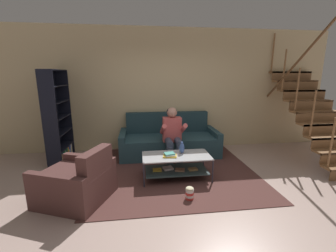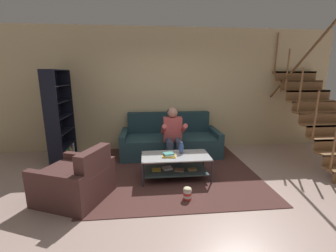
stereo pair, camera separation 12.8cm
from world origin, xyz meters
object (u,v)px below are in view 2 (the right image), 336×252
Objects in this scene: person_seated_center at (173,133)px; vase at (181,148)px; bookshelf at (59,127)px; popcorn_tub at (187,193)px; armchair at (76,181)px; couch at (170,141)px; book_stack at (169,155)px; coffee_table at (175,163)px.

vase is at bearing -83.42° from person_seated_center.
popcorn_tub is (2.42, -1.85, -0.64)m from bookshelf.
armchair reaches higher than vase.
couch reaches higher than armchair.
vase reaches higher than popcorn_tub.
person_seated_center is at bearing 37.52° from armchair.
couch is 1.22m from vase.
bookshelf is (-2.38, 0.41, 0.09)m from person_seated_center.
armchair is 5.84× the size of popcorn_tub.
book_stack is 1.30× the size of popcorn_tub.
bookshelf reaches higher than book_stack.
couch is at bearing 3.86° from bookshelf.
popcorn_tub is (-0.03, -0.82, -0.43)m from vase.
couch reaches higher than popcorn_tub.
coffee_table is (-0.05, -1.28, -0.02)m from couch.
couch is at bearing 48.32° from armchair.
vase is at bearing -22.90° from bookshelf.
book_stack is at bearing -162.56° from coffee_table.
person_seated_center reaches higher than couch.
coffee_table is 1.02× the size of armchair.
coffee_table is 2.63m from bookshelf.
person_seated_center is at bearing 96.58° from vase.
coffee_table is at bearing 96.49° from popcorn_tub.
couch is 1.91× the size of armchair.
bookshelf is (-2.22, 1.16, 0.28)m from book_stack.
armchair reaches higher than popcorn_tub.
vase is at bearing 27.77° from book_stack.
coffee_table is 5.59× the size of vase.
book_stack is at bearing -27.66° from bookshelf.
person_seated_center is at bearing 91.51° from popcorn_tub.
book_stack is (-0.24, -0.13, -0.07)m from vase.
bookshelf is at bearing 115.11° from armchair.
armchair is (-1.68, -0.61, -0.26)m from vase.
coffee_table is at bearing 18.52° from armchair.
bookshelf is (-2.38, -0.16, 0.43)m from couch.
book_stack is at bearing -152.23° from vase.
book_stack is (-0.17, -1.32, 0.16)m from couch.
couch is 2.03m from popcorn_tub.
couch is 1.34m from book_stack.
vase is 0.11× the size of bookshelf.
coffee_table is at bearing -92.01° from couch.
person_seated_center is 0.61× the size of bookshelf.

